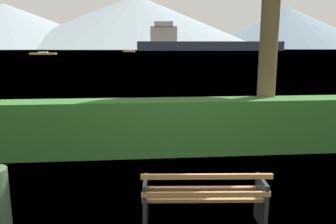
{
  "coord_description": "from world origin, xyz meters",
  "views": [
    {
      "loc": [
        -0.9,
        -4.27,
        2.46
      ],
      "look_at": [
        0.0,
        5.26,
        0.6
      ],
      "focal_mm": 35.64,
      "sensor_mm": 36.0,
      "label": 1
    }
  ],
  "objects_px": {
    "cargo_ship_large": "(198,43)",
    "park_bench": "(204,198)",
    "sailboat_mid": "(43,53)",
    "fishing_boat_near": "(129,51)"
  },
  "relations": [
    {
      "from": "park_bench",
      "to": "fishing_boat_near",
      "type": "relative_size",
      "value": 0.24
    },
    {
      "from": "cargo_ship_large",
      "to": "sailboat_mid",
      "type": "xyz_separation_m",
      "value": [
        -82.17,
        -144.92,
        -5.79
      ]
    },
    {
      "from": "cargo_ship_large",
      "to": "fishing_boat_near",
      "type": "bearing_deg",
      "value": -126.56
    },
    {
      "from": "sailboat_mid",
      "to": "cargo_ship_large",
      "type": "bearing_deg",
      "value": 60.45
    },
    {
      "from": "cargo_ship_large",
      "to": "fishing_boat_near",
      "type": "xyz_separation_m",
      "value": [
        -53.65,
        -72.34,
        -5.7
      ]
    },
    {
      "from": "cargo_ship_large",
      "to": "park_bench",
      "type": "bearing_deg",
      "value": -100.48
    },
    {
      "from": "cargo_ship_large",
      "to": "sailboat_mid",
      "type": "relative_size",
      "value": 12.75
    },
    {
      "from": "cargo_ship_large",
      "to": "sailboat_mid",
      "type": "bearing_deg",
      "value": -119.55
    },
    {
      "from": "sailboat_mid",
      "to": "fishing_boat_near",
      "type": "bearing_deg",
      "value": 68.55
    },
    {
      "from": "park_bench",
      "to": "cargo_ship_large",
      "type": "height_order",
      "value": "cargo_ship_large"
    }
  ]
}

